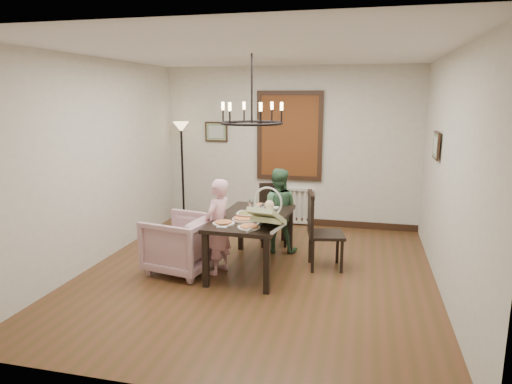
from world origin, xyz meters
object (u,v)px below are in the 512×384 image
at_px(elderly_woman, 218,234).
at_px(armchair, 181,244).
at_px(baby_bouncer, 267,215).
at_px(floor_lamp, 183,174).
at_px(chair_right, 326,230).
at_px(drinking_glass, 263,210).
at_px(chair_far, 273,215).
at_px(seated_man, 278,217).
at_px(dining_table, 252,222).

bearing_deg(elderly_woman, armchair, -66.04).
bearing_deg(baby_bouncer, floor_lamp, 140.49).
relative_size(armchair, baby_bouncer, 1.58).
bearing_deg(elderly_woman, chair_right, 127.07).
bearing_deg(baby_bouncer, drinking_glass, 118.20).
distance_m(chair_far, floor_lamp, 2.10).
height_order(baby_bouncer, drinking_glass, baby_bouncer).
xyz_separation_m(chair_right, armchair, (-1.84, -0.56, -0.15)).
distance_m(baby_bouncer, drinking_glass, 0.59).
relative_size(chair_far, seated_man, 0.91).
height_order(chair_far, seated_man, seated_man).
height_order(elderly_woman, floor_lamp, floor_lamp).
bearing_deg(drinking_glass, dining_table, -165.10).
bearing_deg(floor_lamp, elderly_woman, -57.62).
bearing_deg(seated_man, drinking_glass, 81.04).
bearing_deg(armchair, floor_lamp, -147.10).
relative_size(chair_far, elderly_woman, 0.92).
distance_m(chair_right, elderly_woman, 1.44).
xyz_separation_m(chair_far, drinking_glass, (0.07, -1.06, 0.33)).
xyz_separation_m(elderly_woman, floor_lamp, (-1.40, 2.20, 0.38)).
height_order(dining_table, armchair, armchair).
relative_size(chair_far, drinking_glass, 6.18).
relative_size(elderly_woman, baby_bouncer, 1.98).
xyz_separation_m(chair_far, floor_lamp, (-1.86, 0.88, 0.42)).
distance_m(dining_table, drinking_glass, 0.21).
bearing_deg(armchair, chair_far, 156.61).
bearing_deg(armchair, chair_right, 118.13).
height_order(chair_right, armchair, chair_right).
bearing_deg(elderly_woman, chair_far, 177.45).
xyz_separation_m(elderly_woman, drinking_glass, (0.53, 0.27, 0.29)).
height_order(seated_man, floor_lamp, floor_lamp).
distance_m(elderly_woman, drinking_glass, 0.66).
bearing_deg(dining_table, seated_man, 78.15).
bearing_deg(dining_table, drinking_glass, 16.46).
xyz_separation_m(dining_table, armchair, (-0.89, -0.29, -0.27)).
relative_size(seated_man, drinking_glass, 6.76).
distance_m(seated_man, baby_bouncer, 1.37).
height_order(chair_far, armchair, chair_far).
distance_m(elderly_woman, baby_bouncer, 0.86).
xyz_separation_m(baby_bouncer, floor_lamp, (-2.11, 2.49, -0.00)).
relative_size(armchair, seated_man, 0.80).
distance_m(chair_far, baby_bouncer, 1.69).
bearing_deg(chair_right, baby_bouncer, 128.73).
bearing_deg(chair_right, armchair, 94.89).
relative_size(dining_table, elderly_woman, 1.53).
xyz_separation_m(baby_bouncer, drinking_glass, (-0.18, 0.55, -0.10)).
xyz_separation_m(dining_table, elderly_woman, (-0.40, -0.23, -0.13)).
bearing_deg(chair_far, chair_right, -59.64).
xyz_separation_m(drinking_glass, floor_lamp, (-1.93, 1.94, 0.09)).
xyz_separation_m(seated_man, baby_bouncer, (0.12, -1.31, 0.38)).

